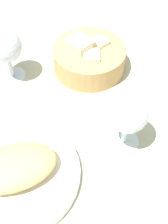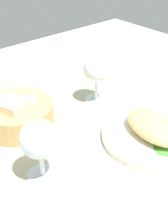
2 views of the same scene
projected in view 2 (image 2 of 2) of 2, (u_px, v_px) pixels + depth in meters
ground_plane at (120, 139)px, 72.11cm from camera, size 140.00×140.00×2.00cm
plate at (153, 136)px, 70.18cm from camera, size 24.20×24.20×1.40cm
omelette at (155, 127)px, 68.66cm from camera, size 17.13×11.93×4.13cm
lettuce_garnish at (165, 147)px, 64.95cm from camera, size 5.01×5.01×1.03cm
bread_basket at (18, 114)px, 73.38cm from camera, size 17.68×17.68×8.19cm
wine_glass_near at (97, 71)px, 80.67cm from camera, size 7.59×7.59×13.38cm
wine_glass_far at (39, 141)px, 55.86cm from camera, size 7.66×7.66×13.10cm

